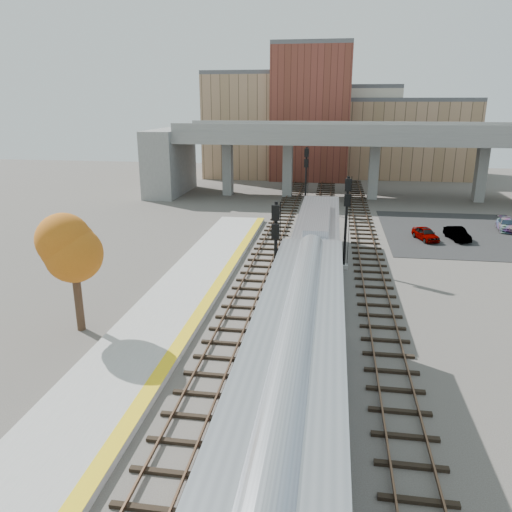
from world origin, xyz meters
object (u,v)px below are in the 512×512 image
(locomotive, at_px, (317,243))
(car_a, at_px, (426,234))
(car_c, at_px, (506,225))
(signal_mast_near, at_px, (275,262))
(tree, at_px, (72,240))
(signal_mast_mid, at_px, (346,224))
(car_b, at_px, (457,234))
(coach, at_px, (289,436))
(signal_mast_far, at_px, (306,180))

(locomotive, bearing_deg, car_a, 48.24)
(car_c, bearing_deg, signal_mast_near, -122.32)
(signal_mast_near, bearing_deg, car_c, 49.80)
(locomotive, bearing_deg, tree, -137.04)
(signal_mast_mid, relative_size, tree, 1.00)
(signal_mast_mid, relative_size, car_a, 2.05)
(locomotive, distance_m, car_b, 16.52)
(tree, distance_m, car_a, 31.32)
(coach, height_order, car_a, coach)
(coach, distance_m, signal_mast_far, 44.20)
(signal_mast_near, distance_m, signal_mast_mid, 10.19)
(signal_mast_mid, height_order, car_b, signal_mast_mid)
(tree, xyz_separation_m, car_a, (21.78, 22.05, -4.49))
(coach, distance_m, signal_mast_mid, 24.00)
(coach, xyz_separation_m, signal_mast_mid, (2.00, 23.91, 0.61))
(tree, bearing_deg, car_c, 41.86)
(coach, height_order, tree, tree)
(coach, relative_size, car_c, 6.63)
(car_a, bearing_deg, signal_mast_mid, -146.63)
(signal_mast_mid, distance_m, signal_mast_far, 20.65)
(coach, relative_size, car_b, 7.25)
(locomotive, height_order, car_c, locomotive)
(car_a, bearing_deg, coach, -123.74)
(locomotive, bearing_deg, car_b, 41.95)
(signal_mast_near, distance_m, car_b, 23.95)
(car_a, bearing_deg, signal_mast_far, 118.35)
(signal_mast_near, distance_m, signal_mast_far, 29.56)
(signal_mast_far, relative_size, car_a, 2.14)
(signal_mast_near, relative_size, signal_mast_mid, 0.98)
(car_a, height_order, car_c, car_a)
(coach, distance_m, car_a, 34.51)
(signal_mast_near, bearing_deg, coach, -81.81)
(coach, height_order, car_c, coach)
(signal_mast_near, bearing_deg, tree, -161.19)
(locomotive, bearing_deg, signal_mast_far, 95.57)
(locomotive, xyz_separation_m, tree, (-12.37, -11.52, 2.83))
(signal_mast_mid, xyz_separation_m, signal_mast_far, (-4.10, 20.24, 0.21))
(signal_mast_mid, relative_size, car_b, 2.00)
(locomotive, xyz_separation_m, car_c, (17.75, 15.47, -1.69))
(car_a, bearing_deg, car_c, 12.70)
(signal_mast_near, relative_size, tree, 0.98)
(coach, distance_m, signal_mast_near, 14.74)
(coach, bearing_deg, signal_mast_far, 92.72)
(car_c, bearing_deg, signal_mast_far, 170.86)
(coach, xyz_separation_m, car_c, (17.75, 38.07, -2.21))
(signal_mast_near, relative_size, car_c, 1.79)
(car_a, relative_size, car_c, 0.90)
(signal_mast_near, xyz_separation_m, signal_mast_mid, (4.10, 9.32, 0.11))
(locomotive, distance_m, signal_mast_near, 8.35)
(tree, bearing_deg, signal_mast_near, 18.81)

